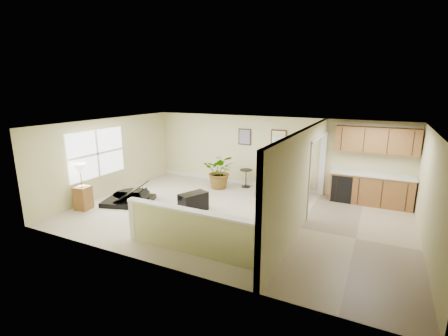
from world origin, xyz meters
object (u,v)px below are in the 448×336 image
at_px(accent_table, 246,176).
at_px(small_plant, 298,194).
at_px(lamp_stand, 82,190).
at_px(piano_bench, 193,202).
at_px(palm_plant, 220,171).
at_px(piano, 130,185).
at_px(loveseat, 281,186).

relative_size(accent_table, small_plant, 1.21).
relative_size(accent_table, lamp_stand, 0.48).
bearing_deg(accent_table, piano_bench, -98.85).
bearing_deg(lamp_stand, accent_table, 50.28).
bearing_deg(palm_plant, small_plant, -2.15).
bearing_deg(small_plant, lamp_stand, -147.25).
distance_m(palm_plant, lamp_stand, 4.46).
bearing_deg(palm_plant, piano, -126.78).
distance_m(piano_bench, lamp_stand, 3.24).
bearing_deg(small_plant, loveseat, 159.68).
relative_size(palm_plant, lamp_stand, 0.99).
relative_size(piano_bench, accent_table, 1.27).
bearing_deg(piano_bench, palm_plant, 97.94).
relative_size(piano, lamp_stand, 1.37).
xyz_separation_m(piano_bench, lamp_stand, (-2.97, -1.26, 0.30)).
xyz_separation_m(accent_table, palm_plant, (-0.77, -0.50, 0.19)).
height_order(piano_bench, small_plant, piano_bench).
relative_size(piano, small_plant, 3.50).
bearing_deg(accent_table, small_plant, -16.69).
relative_size(loveseat, palm_plant, 1.24).
xyz_separation_m(loveseat, palm_plant, (-2.14, -0.14, 0.27)).
bearing_deg(piano, piano_bench, -12.97).
height_order(loveseat, accent_table, loveseat).
height_order(loveseat, small_plant, loveseat).
xyz_separation_m(piano, accent_table, (2.63, 3.00, -0.12)).
distance_m(piano_bench, small_plant, 3.33).
bearing_deg(piano, lamp_stand, -142.10).
height_order(piano, lamp_stand, lamp_stand).
bearing_deg(piano_bench, piano, -175.93).
relative_size(piano, piano_bench, 2.27).
bearing_deg(lamp_stand, piano, 54.95).
bearing_deg(lamp_stand, palm_plant, 53.74).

